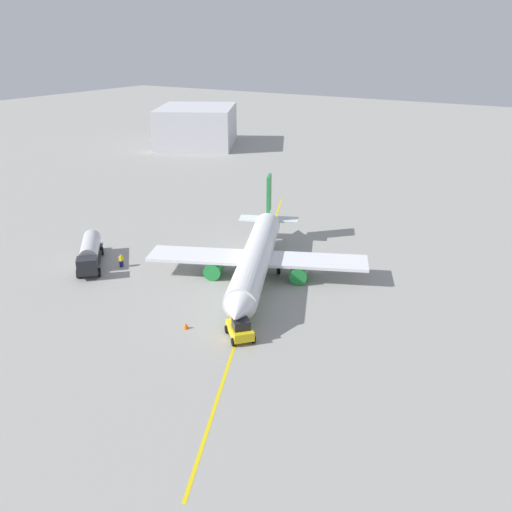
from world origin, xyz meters
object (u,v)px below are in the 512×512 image
(fuel_tanker, at_px, (90,252))
(pushback_tug, at_px, (240,329))
(safety_cone_nose, at_px, (186,326))
(airplane, at_px, (257,258))
(refueling_worker, at_px, (121,261))

(fuel_tanker, distance_m, pushback_tug, 27.48)
(fuel_tanker, relative_size, safety_cone_nose, 14.86)
(airplane, bearing_deg, safety_cone_nose, 2.56)
(airplane, xyz_separation_m, fuel_tanker, (7.80, -20.45, -0.84))
(fuel_tanker, bearing_deg, safety_cone_nose, 71.61)
(fuel_tanker, bearing_deg, refueling_worker, 111.06)
(fuel_tanker, relative_size, pushback_tug, 2.43)
(airplane, distance_m, fuel_tanker, 21.90)
(fuel_tanker, distance_m, refueling_worker, 4.30)
(refueling_worker, bearing_deg, pushback_tug, 72.48)
(pushback_tug, relative_size, safety_cone_nose, 6.11)
(airplane, height_order, fuel_tanker, airplane)
(pushback_tug, xyz_separation_m, refueling_worker, (-7.24, -22.94, -0.19))
(fuel_tanker, xyz_separation_m, safety_cone_nose, (7.02, 21.11, -1.40))
(airplane, xyz_separation_m, safety_cone_nose, (14.81, 0.66, -2.24))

